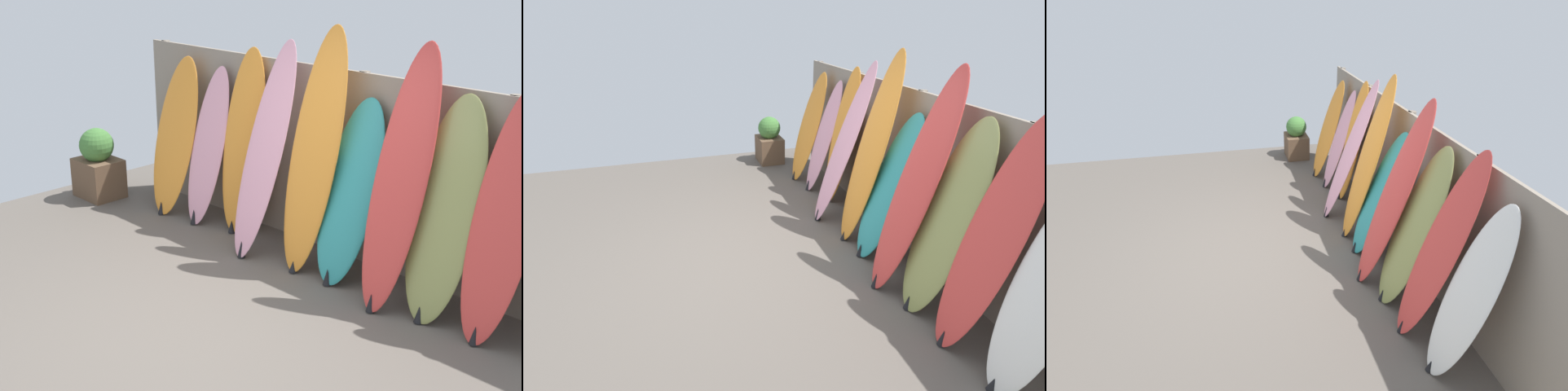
{
  "view_description": "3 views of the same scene",
  "coord_description": "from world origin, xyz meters",
  "views": [
    {
      "loc": [
        3.92,
        -3.19,
        2.94
      ],
      "look_at": [
        0.1,
        0.63,
        1.0
      ],
      "focal_mm": 50.0,
      "sensor_mm": 36.0,
      "label": 1
    },
    {
      "loc": [
        3.73,
        -0.67,
        2.56
      ],
      "look_at": [
        -0.02,
        0.5,
        0.77
      ],
      "focal_mm": 28.0,
      "sensor_mm": 36.0,
      "label": 2
    },
    {
      "loc": [
        4.41,
        -0.22,
        3.18
      ],
      "look_at": [
        -0.04,
        0.75,
        0.78
      ],
      "focal_mm": 28.0,
      "sensor_mm": 36.0,
      "label": 3
    }
  ],
  "objects": [
    {
      "name": "surfboard_pink_3",
      "position": [
        -0.75,
        1.52,
        1.0
      ],
      "size": [
        0.45,
        0.76,
        2.04
      ],
      "color": "pink",
      "rests_on": "ground"
    },
    {
      "name": "surfboard_orange_0",
      "position": [
        -2.22,
        1.61,
        0.85
      ],
      "size": [
        0.61,
        0.62,
        1.72
      ],
      "color": "orange",
      "rests_on": "ground"
    },
    {
      "name": "surfboard_red_6",
      "position": [
        0.79,
        1.53,
        1.08
      ],
      "size": [
        0.52,
        0.77,
        2.17
      ],
      "color": "#D13D38",
      "rests_on": "ground"
    },
    {
      "name": "ground",
      "position": [
        0.0,
        0.0,
        0.0
      ],
      "size": [
        7.68,
        7.68,
        0.0
      ],
      "primitive_type": "plane",
      "color": "#5B544C"
    },
    {
      "name": "surfboard_orange_4",
      "position": [
        -0.17,
        1.58,
        1.11
      ],
      "size": [
        0.53,
        0.62,
        2.23
      ],
      "color": "orange",
      "rests_on": "ground"
    },
    {
      "name": "surfboard_olive_7",
      "position": [
        1.17,
        1.61,
        0.89
      ],
      "size": [
        0.62,
        0.68,
        1.8
      ],
      "color": "olive",
      "rests_on": "ground"
    },
    {
      "name": "surfboard_pink_1",
      "position": [
        -1.74,
        1.66,
        0.82
      ],
      "size": [
        0.48,
        0.57,
        1.66
      ],
      "color": "pink",
      "rests_on": "ground"
    },
    {
      "name": "fence_back",
      "position": [
        -0.0,
        2.01,
        0.9
      ],
      "size": [
        6.08,
        0.11,
        1.8
      ],
      "color": "gray",
      "rests_on": "ground"
    },
    {
      "name": "surfboard_teal_5",
      "position": [
        0.22,
        1.61,
        0.81
      ],
      "size": [
        0.59,
        0.7,
        1.63
      ],
      "color": "teal",
      "rests_on": "ground"
    },
    {
      "name": "surfboard_red_8",
      "position": [
        1.66,
        1.63,
        0.96
      ],
      "size": [
        0.51,
        0.64,
        1.96
      ],
      "color": "#D13D38",
      "rests_on": "ground"
    },
    {
      "name": "surfboard_orange_2",
      "position": [
        -1.27,
        1.74,
        0.95
      ],
      "size": [
        0.54,
        0.46,
        1.91
      ],
      "color": "orange",
      "rests_on": "ground"
    },
    {
      "name": "planter_box",
      "position": [
        -3.23,
        1.23,
        0.38
      ],
      "size": [
        0.53,
        0.43,
        0.83
      ],
      "color": "brown",
      "rests_on": "ground"
    }
  ]
}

